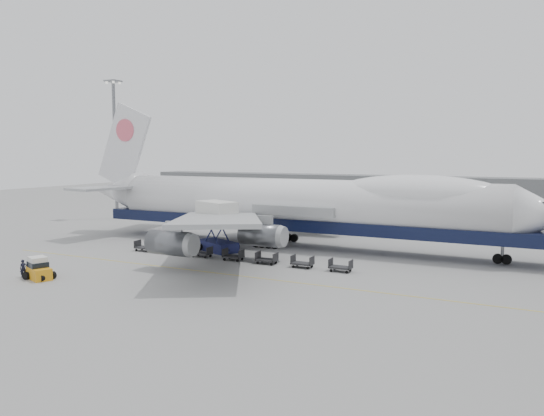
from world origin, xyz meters
The scene contains 16 objects.
ground centered at (0.00, 0.00, 0.00)m, with size 260.00×260.00×0.00m, color gray.
apron_line centered at (0.00, -6.00, 0.01)m, with size 60.00×0.15×0.01m, color gold.
hangar centered at (-10.00, 70.00, 3.50)m, with size 110.00×8.00×7.00m, color slate.
floodlight_mast centered at (-42.00, 24.00, 14.27)m, with size 2.40×2.40×25.43m.
airliner centered at (0.64, 12.00, 5.62)m, with size 67.00×55.30×19.98m.
catering_truck centered at (-7.56, 4.52, 3.47)m, with size 6.32×5.39×6.25m.
baggage_tug centered at (-15.18, -15.89, 0.96)m, with size 3.34×2.59×2.17m.
ground_worker centered at (-17.06, -16.13, 0.89)m, with size 0.65×0.43×1.79m, color black.
traffic_cone centered at (-18.69, -13.87, 0.28)m, with size 0.41×0.41×0.60m.
dolly_0 centered at (-15.66, 0.32, 0.53)m, with size 2.30×1.35×1.30m.
dolly_1 centered at (-11.35, 0.32, 0.53)m, with size 2.30×1.35×1.30m.
dolly_2 centered at (-7.03, 0.32, 0.53)m, with size 2.30×1.35×1.30m.
dolly_3 centered at (-2.72, 0.32, 0.53)m, with size 2.30×1.35×1.30m.
dolly_4 centered at (1.59, 0.32, 0.53)m, with size 2.30×1.35×1.30m.
dolly_5 centered at (5.90, 0.32, 0.53)m, with size 2.30×1.35×1.30m.
dolly_6 centered at (10.21, 0.32, 0.53)m, with size 2.30×1.35×1.30m.
Camera 1 is at (27.94, -51.20, 12.33)m, focal length 35.00 mm.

